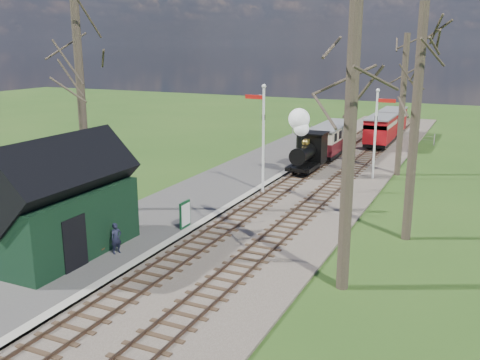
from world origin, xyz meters
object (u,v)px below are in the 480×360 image
at_px(station_shed, 61,203).
at_px(locomotive, 306,144).
at_px(red_carriage_a, 380,130).
at_px(bench, 105,240).
at_px(semaphore_far, 377,127).
at_px(person, 116,238).
at_px(coach, 332,138).
at_px(semaphore_near, 262,131).
at_px(sign_board, 185,214).
at_px(red_carriage_b, 392,122).

xyz_separation_m(station_shed, locomotive, (4.29, 17.68, -0.28)).
relative_size(red_carriage_a, bench, 3.65).
distance_m(semaphore_far, person, 18.59).
xyz_separation_m(coach, red_carriage_a, (2.60, 5.36, -0.02)).
bearing_deg(coach, semaphore_near, -93.75).
bearing_deg(station_shed, sign_board, 59.53).
height_order(coach, red_carriage_a, coach).
height_order(semaphore_near, red_carriage_a, semaphore_near).
bearing_deg(red_carriage_a, locomotive, -102.88).
xyz_separation_m(semaphore_near, locomotive, (0.76, 5.68, -1.64)).
distance_m(semaphore_near, semaphore_far, 7.91).
bearing_deg(bench, coach, 82.19).
bearing_deg(locomotive, red_carriage_b, 81.23).
height_order(semaphore_near, semaphore_far, semaphore_near).
distance_m(coach, red_carriage_a, 5.96).
distance_m(locomotive, red_carriage_b, 17.13).
distance_m(semaphore_far, red_carriage_a, 11.40).
height_order(sign_board, bench, sign_board).
xyz_separation_m(semaphore_near, coach, (0.77, 11.74, -2.17)).
xyz_separation_m(red_carriage_b, sign_board, (-4.11, -29.86, -0.63)).
distance_m(red_carriage_a, bench, 28.61).
distance_m(station_shed, person, 2.55).
xyz_separation_m(coach, red_carriage_b, (2.60, 10.86, -0.02)).
height_order(station_shed, red_carriage_b, station_shed).
height_order(coach, sign_board, coach).
relative_size(bench, person, 1.06).
xyz_separation_m(station_shed, sign_board, (2.79, 4.74, -1.46)).
bearing_deg(locomotive, person, -97.97).
xyz_separation_m(coach, bench, (-3.11, -22.66, -0.90)).
bearing_deg(coach, station_shed, -100.26).
bearing_deg(station_shed, bench, 42.27).
relative_size(station_shed, coach, 0.92).
xyz_separation_m(sign_board, person, (-0.86, -3.88, 0.02)).
relative_size(station_shed, bench, 4.72).
bearing_deg(red_carriage_a, semaphore_far, -80.92).
bearing_deg(red_carriage_b, coach, -103.46).
bearing_deg(semaphore_near, station_shed, -106.38).
xyz_separation_m(semaphore_far, sign_board, (-5.88, -13.26, -2.54)).
distance_m(semaphore_near, sign_board, 7.82).
bearing_deg(semaphore_far, coach, 127.30).
xyz_separation_m(station_shed, person, (1.93, 0.86, -1.44)).
bearing_deg(semaphore_far, locomotive, -175.83).
height_order(locomotive, person, locomotive).
xyz_separation_m(semaphore_near, red_carriage_b, (3.37, 22.60, -2.18)).
xyz_separation_m(semaphore_far, coach, (-4.37, 5.74, -1.90)).
relative_size(station_shed, person, 5.00).
distance_m(red_carriage_a, person, 28.69).
relative_size(semaphore_far, coach, 0.84).
bearing_deg(coach, red_carriage_b, 76.54).
relative_size(coach, bench, 5.12).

